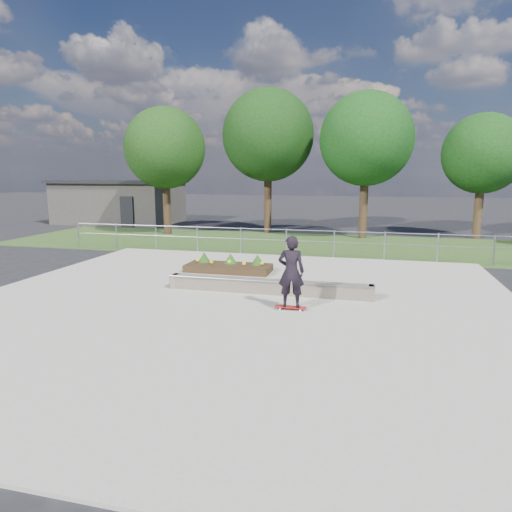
{
  "coord_description": "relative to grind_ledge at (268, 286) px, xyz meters",
  "views": [
    {
      "loc": [
        3.42,
        -11.24,
        3.5
      ],
      "look_at": [
        0.2,
        1.5,
        1.1
      ],
      "focal_mm": 32.0,
      "sensor_mm": 36.0,
      "label": 1
    }
  ],
  "objects": [
    {
      "name": "concrete_slab",
      "position": [
        -0.62,
        -1.27,
        -0.23
      ],
      "size": [
        15.0,
        15.0,
        0.06
      ],
      "primitive_type": "cube",
      "color": "#9F9B8D",
      "rests_on": "ground"
    },
    {
      "name": "ground",
      "position": [
        -0.62,
        -1.27,
        -0.26
      ],
      "size": [
        120.0,
        120.0,
        0.0
      ],
      "primitive_type": "plane",
      "color": "black",
      "rests_on": "ground"
    },
    {
      "name": "tree_far_right",
      "position": [
        8.38,
        14.23,
        4.21
      ],
      "size": [
        4.2,
        4.2,
        6.6
      ],
      "color": "#342314",
      "rests_on": "ground"
    },
    {
      "name": "tree_mid_left",
      "position": [
        -3.12,
        13.73,
        5.34
      ],
      "size": [
        5.25,
        5.25,
        8.25
      ],
      "color": "black",
      "rests_on": "ground"
    },
    {
      "name": "building",
      "position": [
        -14.61,
        16.73,
        1.25
      ],
      "size": [
        8.4,
        5.4,
        3.0
      ],
      "color": "#33302D",
      "rests_on": "ground"
    },
    {
      "name": "skateboarder",
      "position": [
        0.92,
        -1.44,
        0.79
      ],
      "size": [
        0.8,
        0.5,
        1.91
      ],
      "color": "silver",
      "rests_on": "concrete_slab"
    },
    {
      "name": "planter_bed",
      "position": [
        -2.01,
        2.61,
        -0.02
      ],
      "size": [
        3.0,
        1.2,
        0.61
      ],
      "color": "black",
      "rests_on": "concrete_slab"
    },
    {
      "name": "tree_far_left",
      "position": [
        -8.62,
        11.73,
        4.59
      ],
      "size": [
        4.55,
        4.55,
        7.15
      ],
      "color": "black",
      "rests_on": "ground"
    },
    {
      "name": "fence",
      "position": [
        -0.62,
        6.23,
        0.51
      ],
      "size": [
        20.06,
        0.06,
        1.2
      ],
      "color": "#96999F",
      "rests_on": "ground"
    },
    {
      "name": "grass_verge",
      "position": [
        -0.62,
        9.73,
        -0.25
      ],
      "size": [
        30.0,
        8.0,
        0.02
      ],
      "primitive_type": "cube",
      "color": "#2C451B",
      "rests_on": "ground"
    },
    {
      "name": "tree_mid_right",
      "position": [
        2.38,
        12.73,
        4.97
      ],
      "size": [
        4.9,
        4.9,
        7.7
      ],
      "color": "black",
      "rests_on": "ground"
    },
    {
      "name": "grind_ledge",
      "position": [
        0.0,
        0.0,
        0.0
      ],
      "size": [
        6.0,
        0.44,
        0.43
      ],
      "color": "brown",
      "rests_on": "concrete_slab"
    }
  ]
}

